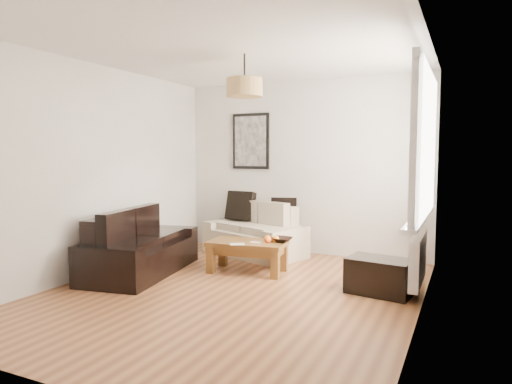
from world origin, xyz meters
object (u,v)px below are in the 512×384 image
at_px(loveseat_cream, 255,230).
at_px(ottoman, 380,276).
at_px(sofa_leather, 141,244).
at_px(coffee_table, 248,257).

distance_m(loveseat_cream, ottoman, 2.33).
bearing_deg(loveseat_cream, sofa_leather, -99.11).
relative_size(sofa_leather, coffee_table, 1.75).
bearing_deg(coffee_table, sofa_leather, -153.07).
distance_m(coffee_table, ottoman, 1.70).
xyz_separation_m(sofa_leather, ottoman, (2.88, 0.41, -0.18)).
relative_size(sofa_leather, ottoman, 2.55).
bearing_deg(loveseat_cream, coffee_table, -50.05).
distance_m(sofa_leather, ottoman, 2.91).
bearing_deg(sofa_leather, ottoman, -91.82).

